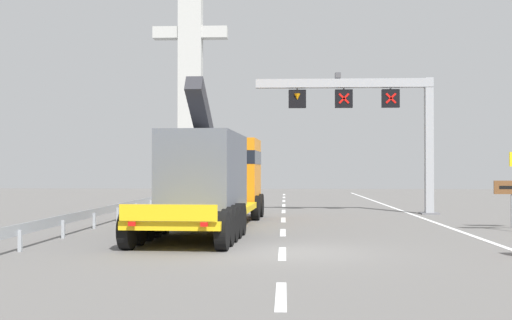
{
  "coord_description": "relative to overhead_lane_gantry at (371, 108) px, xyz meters",
  "views": [
    {
      "loc": [
        -0.15,
        -17.3,
        2.26
      ],
      "look_at": [
        -1.38,
        9.61,
        2.66
      ],
      "focal_mm": 44.36,
      "sensor_mm": 36.0,
      "label": 1
    }
  ],
  "objects": [
    {
      "name": "edge_line_right",
      "position": [
        1.98,
        -2.91,
        -5.39
      ],
      "size": [
        0.2,
        63.0,
        0.01
      ],
      "primitive_type": "cube",
      "color": "silver",
      "rests_on": "ground"
    },
    {
      "name": "overhead_lane_gantry",
      "position": [
        0.0,
        0.0,
        0.0
      ],
      "size": [
        9.2,
        0.9,
        7.17
      ],
      "color": "#9EA0A5",
      "rests_on": "ground"
    },
    {
      "name": "bridge_pylon_distant",
      "position": [
        -15.79,
        43.63,
        10.14
      ],
      "size": [
        9.0,
        2.0,
        30.28
      ],
      "color": "#B7B7B2",
      "rests_on": "ground"
    },
    {
      "name": "ground",
      "position": [
        -4.22,
        -14.91,
        -5.39
      ],
      "size": [
        112.0,
        112.0,
        0.0
      ],
      "primitive_type": "plane",
      "color": "slate"
    },
    {
      "name": "guardrail_left",
      "position": [
        -11.66,
        -3.44,
        -4.83
      ],
      "size": [
        0.13,
        26.95,
        0.76
      ],
      "color": "#999EA3",
      "rests_on": "ground"
    },
    {
      "name": "lane_markings",
      "position": [
        -4.44,
        1.62,
        -5.39
      ],
      "size": [
        0.2,
        47.67,
        0.01
      ],
      "color": "silver",
      "rests_on": "ground"
    },
    {
      "name": "tourist_info_sign_brown",
      "position": [
        4.34,
        -7.57,
        -4.01
      ],
      "size": [
        1.4,
        0.15,
        1.83
      ],
      "color": "#9EA0A5",
      "rests_on": "ground"
    },
    {
      "name": "heavy_haul_truck_yellow",
      "position": [
        -7.1,
        -7.3,
        -3.4
      ],
      "size": [
        3.61,
        14.16,
        5.3
      ],
      "color": "yellow",
      "rests_on": "ground"
    }
  ]
}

